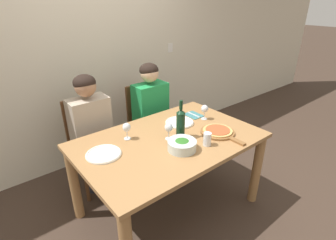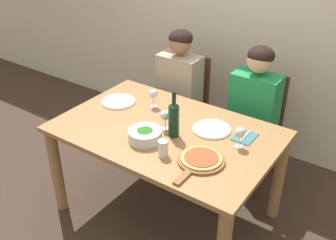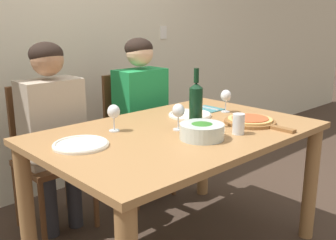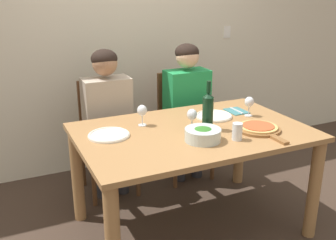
% 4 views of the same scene
% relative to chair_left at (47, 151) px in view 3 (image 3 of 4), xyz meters
% --- Properties ---
extents(back_wall, '(10.00, 0.06, 2.70)m').
position_rel_chair_left_xyz_m(back_wall, '(0.38, 0.49, 0.83)').
color(back_wall, beige).
rests_on(back_wall, ground).
extents(dining_table, '(1.57, 1.02, 0.77)m').
position_rel_chair_left_xyz_m(dining_table, '(0.38, -0.86, 0.13)').
color(dining_table, '#9E7042').
rests_on(dining_table, ground).
extents(chair_left, '(0.42, 0.42, 0.96)m').
position_rel_chair_left_xyz_m(chair_left, '(0.00, 0.00, 0.00)').
color(chair_left, brown).
rests_on(chair_left, ground).
extents(chair_right, '(0.42, 0.42, 0.96)m').
position_rel_chair_left_xyz_m(chair_right, '(0.73, 0.00, 0.00)').
color(chair_right, brown).
rests_on(chair_right, ground).
extents(person_woman, '(0.47, 0.51, 1.24)m').
position_rel_chair_left_xyz_m(person_woman, '(0.00, -0.11, 0.23)').
color(person_woman, '#28282D').
rests_on(person_woman, ground).
extents(person_man, '(0.47, 0.51, 1.24)m').
position_rel_chair_left_xyz_m(person_man, '(0.73, -0.11, 0.23)').
color(person_man, '#28282D').
rests_on(person_man, ground).
extents(wine_bottle, '(0.08, 0.08, 0.34)m').
position_rel_chair_left_xyz_m(wine_bottle, '(0.48, -0.90, 0.39)').
color(wine_bottle, black).
rests_on(wine_bottle, dining_table).
extents(broccoli_bowl, '(0.23, 0.23, 0.09)m').
position_rel_chair_left_xyz_m(broccoli_bowl, '(0.35, -1.06, 0.29)').
color(broccoli_bowl, silver).
rests_on(broccoli_bowl, dining_table).
extents(dinner_plate_left, '(0.28, 0.28, 0.02)m').
position_rel_chair_left_xyz_m(dinner_plate_left, '(-0.17, -0.73, 0.26)').
color(dinner_plate_left, silver).
rests_on(dinner_plate_left, dining_table).
extents(dinner_plate_right, '(0.28, 0.28, 0.02)m').
position_rel_chair_left_xyz_m(dinner_plate_right, '(0.66, -0.68, 0.26)').
color(dinner_plate_right, silver).
rests_on(dinner_plate_right, dining_table).
extents(pizza_on_board, '(0.30, 0.44, 0.04)m').
position_rel_chair_left_xyz_m(pizza_on_board, '(0.79, -1.06, 0.27)').
color(pizza_on_board, brown).
rests_on(pizza_on_board, dining_table).
extents(wine_glass_left, '(0.07, 0.07, 0.15)m').
position_rel_chair_left_xyz_m(wine_glass_left, '(0.10, -0.63, 0.36)').
color(wine_glass_left, silver).
rests_on(wine_glass_left, dining_table).
extents(wine_glass_right, '(0.07, 0.07, 0.15)m').
position_rel_chair_left_xyz_m(wine_glass_right, '(0.91, -0.77, 0.36)').
color(wine_glass_right, silver).
rests_on(wine_glass_right, dining_table).
extents(wine_glass_centre, '(0.07, 0.07, 0.15)m').
position_rel_chair_left_xyz_m(wine_glass_centre, '(0.38, -0.86, 0.36)').
color(wine_glass_centre, silver).
rests_on(wine_glass_centre, dining_table).
extents(water_tumbler, '(0.07, 0.07, 0.11)m').
position_rel_chair_left_xyz_m(water_tumbler, '(0.56, -1.14, 0.31)').
color(water_tumbler, silver).
rests_on(water_tumbler, dining_table).
extents(fork_on_napkin, '(0.14, 0.18, 0.01)m').
position_rel_chair_left_xyz_m(fork_on_napkin, '(0.89, -0.64, 0.26)').
color(fork_on_napkin, '#387075').
rests_on(fork_on_napkin, dining_table).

